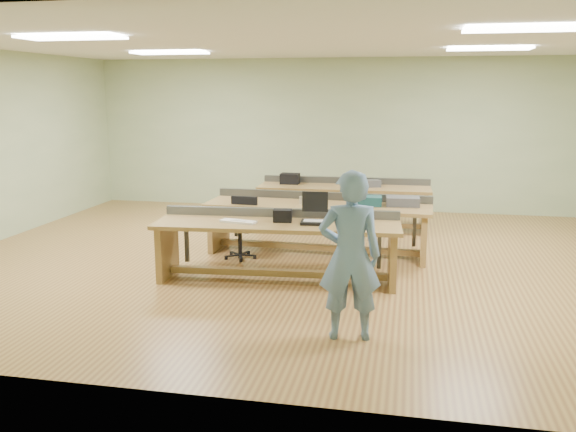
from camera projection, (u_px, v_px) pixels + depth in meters
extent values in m
plane|color=#A07A3C|center=(304.00, 261.00, 8.62)|extent=(10.00, 10.00, 0.00)
plane|color=silver|center=(305.00, 41.00, 8.02)|extent=(10.00, 10.00, 0.00)
cube|color=#A8B98C|center=(339.00, 135.00, 12.16)|extent=(10.00, 0.04, 3.00)
cube|color=#A8B98C|center=(212.00, 210.00, 4.48)|extent=(10.00, 0.04, 3.00)
cube|color=white|center=(71.00, 37.00, 7.07)|extent=(1.20, 0.50, 0.03)
cube|color=white|center=(170.00, 53.00, 9.95)|extent=(1.20, 0.50, 0.03)
cube|color=white|center=(525.00, 29.00, 6.10)|extent=(1.20, 0.50, 0.03)
cube|color=white|center=(489.00, 49.00, 8.98)|extent=(1.20, 0.50, 0.03)
cube|color=olive|center=(277.00, 225.00, 7.58)|extent=(3.11, 1.03, 0.05)
cube|color=olive|center=(167.00, 250.00, 7.84)|extent=(0.13, 0.72, 0.70)
cube|color=olive|center=(392.00, 258.00, 7.48)|extent=(0.13, 0.72, 0.70)
cube|color=olive|center=(277.00, 273.00, 7.71)|extent=(2.76, 0.30, 0.08)
cube|color=#4A4D51|center=(281.00, 213.00, 7.93)|extent=(3.06, 0.30, 0.11)
cube|color=olive|center=(318.00, 206.00, 8.84)|extent=(3.29, 0.99, 0.05)
cube|color=olive|center=(219.00, 225.00, 9.27)|extent=(0.11, 0.77, 0.70)
cube|color=olive|center=(424.00, 236.00, 8.57)|extent=(0.11, 0.77, 0.70)
cube|color=olive|center=(317.00, 247.00, 8.97)|extent=(2.96, 0.21, 0.08)
cube|color=#4A4D51|center=(323.00, 196.00, 9.20)|extent=(3.26, 0.20, 0.11)
cube|color=olive|center=(344.00, 188.00, 10.47)|extent=(2.95, 0.84, 0.05)
cube|color=olive|center=(266.00, 207.00, 10.78)|extent=(0.09, 0.68, 0.70)
cube|color=olive|center=(424.00, 212.00, 10.31)|extent=(0.09, 0.68, 0.70)
cube|color=olive|center=(343.00, 223.00, 10.59)|extent=(2.64, 0.15, 0.08)
cube|color=#4A4D51|center=(346.00, 180.00, 10.79)|extent=(2.94, 0.14, 0.11)
imported|color=slate|center=(350.00, 256.00, 5.77)|extent=(0.66, 0.49, 1.65)
cube|color=black|center=(314.00, 222.00, 7.52)|extent=(0.34, 0.29, 0.04)
cube|color=black|center=(315.00, 202.00, 7.59)|extent=(0.32, 0.04, 0.25)
cube|color=silver|center=(238.00, 221.00, 7.59)|extent=(0.48, 0.24, 0.03)
ellipsoid|color=white|center=(343.00, 228.00, 7.11)|extent=(0.20, 0.21, 0.07)
cube|color=black|center=(283.00, 216.00, 7.61)|extent=(0.25, 0.18, 0.16)
cylinder|color=black|center=(240.00, 244.00, 8.72)|extent=(0.06, 0.06, 0.43)
cube|color=black|center=(240.00, 228.00, 8.67)|extent=(0.44, 0.44, 0.06)
cube|color=black|center=(244.00, 209.00, 8.81)|extent=(0.39, 0.08, 0.37)
cylinder|color=black|center=(240.00, 256.00, 8.76)|extent=(0.51, 0.51, 0.06)
cube|color=#143D42|center=(369.00, 201.00, 8.72)|extent=(0.39, 0.30, 0.13)
cube|color=#3D3D40|center=(403.00, 201.00, 8.68)|extent=(0.48, 0.32, 0.13)
imported|color=#3D3D40|center=(315.00, 202.00, 8.75)|extent=(0.14, 0.14, 0.10)
cylinder|color=silver|center=(301.00, 200.00, 8.81)|extent=(0.08, 0.08, 0.11)
cube|color=black|center=(290.00, 179.00, 10.73)|extent=(0.33, 0.24, 0.19)
cube|color=#3D3D40|center=(371.00, 183.00, 10.40)|extent=(0.35, 0.31, 0.12)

